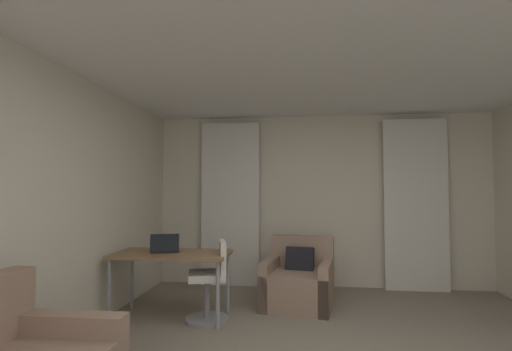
% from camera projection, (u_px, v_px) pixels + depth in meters
% --- Properties ---
extents(wall_window, '(5.12, 0.06, 2.60)m').
position_uv_depth(wall_window, '(320.00, 200.00, 5.67)').
color(wall_window, beige).
rests_on(wall_window, ground).
extents(wall_left, '(0.06, 6.12, 2.60)m').
position_uv_depth(wall_left, '(21.00, 208.00, 2.96)').
color(wall_left, beige).
rests_on(wall_left, ground).
extents(ceiling, '(5.12, 6.12, 0.06)m').
position_uv_depth(ceiling, '(341.00, 29.00, 2.72)').
color(ceiling, white).
rests_on(ceiling, wall_left).
extents(curtain_left_panel, '(0.90, 0.06, 2.50)m').
position_uv_depth(curtain_left_panel, '(230.00, 203.00, 5.70)').
color(curtain_left_panel, silver).
rests_on(curtain_left_panel, ground).
extents(curtain_right_panel, '(0.90, 0.06, 2.50)m').
position_uv_depth(curtain_right_panel, '(416.00, 204.00, 5.38)').
color(curtain_right_panel, silver).
rests_on(curtain_right_panel, ground).
extents(armchair, '(0.95, 0.96, 0.84)m').
position_uv_depth(armchair, '(299.00, 283.00, 4.65)').
color(armchair, '#997A66').
rests_on(armchair, ground).
extents(desk, '(1.30, 0.66, 0.74)m').
position_uv_depth(desk, '(172.00, 258.00, 4.22)').
color(desk, olive).
rests_on(desk, ground).
extents(desk_chair, '(0.49, 0.49, 0.88)m').
position_uv_depth(desk_chair, '(211.00, 285.00, 4.09)').
color(desk_chair, gray).
rests_on(desk_chair, ground).
extents(laptop, '(0.38, 0.33, 0.22)m').
position_uv_depth(laptop, '(165.00, 248.00, 4.23)').
color(laptop, '#2D2D33').
rests_on(laptop, desk).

